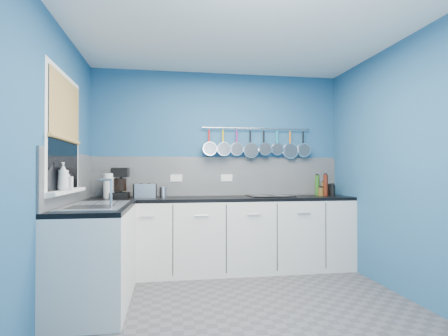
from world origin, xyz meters
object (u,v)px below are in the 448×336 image
object	(u,v)px
soap_bottle_a	(63,176)
hob	(270,196)
coffee_maker	(120,183)
canister	(163,192)
soap_bottle_b	(68,180)
paper_towel	(109,186)
toaster	(145,191)

from	to	relation	value
soap_bottle_a	hob	size ratio (longest dim) A/B	0.44
coffee_maker	canister	distance (m)	0.52
soap_bottle_b	paper_towel	xyz separation A→B (m)	(0.19, 0.99, -0.09)
soap_bottle_a	hob	bearing A→B (deg)	28.05
canister	hob	xyz separation A→B (m)	(1.33, -0.06, -0.06)
soap_bottle_b	hob	bearing A→B (deg)	25.04
paper_towel	canister	size ratio (longest dim) A/B	2.34
canister	soap_bottle_a	bearing A→B (deg)	-124.25
coffee_maker	toaster	distance (m)	0.31
paper_towel	canister	xyz separation A→B (m)	(0.62, 0.07, -0.08)
paper_towel	hob	size ratio (longest dim) A/B	0.54
toaster	canister	bearing A→B (deg)	13.03
soap_bottle_a	canister	distance (m)	1.47
paper_towel	hob	world-z (taller)	paper_towel
paper_towel	coffee_maker	distance (m)	0.13
toaster	canister	world-z (taller)	toaster
coffee_maker	canister	bearing A→B (deg)	7.58
soap_bottle_b	hob	world-z (taller)	soap_bottle_b
paper_towel	toaster	distance (m)	0.42
soap_bottle_b	coffee_maker	size ratio (longest dim) A/B	0.48
hob	soap_bottle_b	bearing A→B (deg)	-154.96
soap_bottle_b	paper_towel	size ratio (longest dim) A/B	0.59
coffee_maker	canister	size ratio (longest dim) A/B	2.87
soap_bottle_b	coffee_maker	distance (m)	1.06
soap_bottle_a	toaster	xyz separation A→B (m)	(0.61, 1.15, -0.19)
coffee_maker	hob	size ratio (longest dim) A/B	0.66
canister	hob	bearing A→B (deg)	-2.52
coffee_maker	toaster	xyz separation A→B (m)	(0.29, 0.00, -0.10)
soap_bottle_b	toaster	world-z (taller)	soap_bottle_b
coffee_maker	toaster	world-z (taller)	coffee_maker
toaster	hob	world-z (taller)	toaster
paper_towel	coffee_maker	xyz separation A→B (m)	(0.12, 0.03, 0.03)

